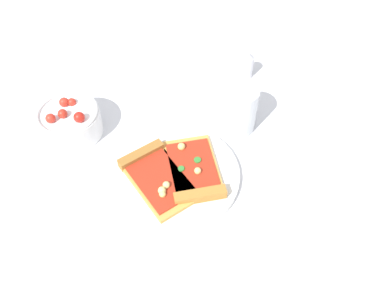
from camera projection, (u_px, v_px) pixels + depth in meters
ground_plane at (171, 161)px, 0.82m from camera, size 2.40×2.40×0.00m
plate at (175, 175)px, 0.79m from camera, size 0.25×0.25×0.01m
pizza_slice_near at (194, 173)px, 0.77m from camera, size 0.18×0.16×0.02m
pizza_slice_far at (156, 175)px, 0.77m from camera, size 0.17×0.18×0.02m
salad_bowl at (70, 121)px, 0.84m from camera, size 0.13×0.13×0.08m
soda_glass at (239, 110)px, 0.84m from camera, size 0.07×0.07×0.11m
pepper_shaker at (247, 65)px, 0.96m from camera, size 0.03×0.03×0.07m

